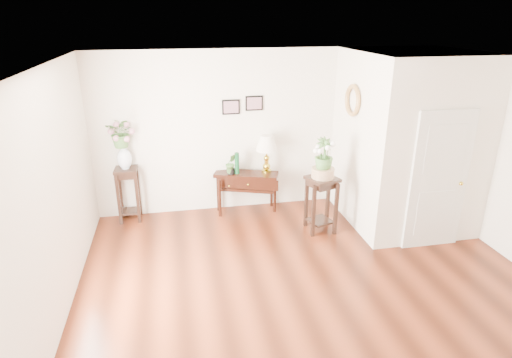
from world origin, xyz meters
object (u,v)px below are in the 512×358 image
object	(u,v)px
console_table	(246,192)
table_lamp	(267,152)
plant_stand_a	(129,194)
plant_stand_b	(321,204)

from	to	relation	value
console_table	table_lamp	size ratio (longest dim) A/B	1.66
console_table	plant_stand_a	world-z (taller)	plant_stand_a
plant_stand_a	plant_stand_b	xyz separation A→B (m)	(3.07, -1.00, -0.01)
console_table	plant_stand_a	size ratio (longest dim) A/B	1.17
table_lamp	plant_stand_a	distance (m)	2.45
plant_stand_b	console_table	bearing A→B (deg)	138.49
table_lamp	plant_stand_b	distance (m)	1.32
console_table	table_lamp	distance (m)	0.80
console_table	plant_stand_b	xyz separation A→B (m)	(1.06, -0.94, 0.09)
console_table	table_lamp	bearing A→B (deg)	19.77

